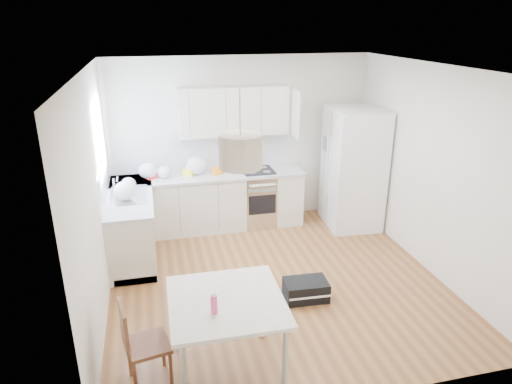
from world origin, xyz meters
TOP-DOWN VIEW (x-y plane):
  - floor at (0.00, 0.00)m, footprint 4.20×4.20m
  - ceiling at (0.00, 0.00)m, footprint 4.20×4.20m
  - wall_back at (0.00, 2.10)m, footprint 4.20×0.00m
  - wall_left at (-2.10, 0.00)m, footprint 0.00×4.20m
  - wall_right at (2.10, 0.00)m, footprint 0.00×4.20m
  - window_glassblock at (-2.09, 1.15)m, footprint 0.02×1.00m
  - cabinets_back at (-0.60, 1.80)m, footprint 3.00×0.60m
  - cabinets_left at (-1.80, 1.20)m, footprint 0.60×1.80m
  - counter_back at (-0.60, 1.80)m, footprint 3.02×0.64m
  - counter_left at (-1.80, 1.20)m, footprint 0.64×1.82m
  - backsplash_back at (-0.60, 2.09)m, footprint 3.00×0.01m
  - backsplash_left at (-2.09, 1.20)m, footprint 0.01×1.80m
  - upper_cabinets at (-0.15, 1.94)m, footprint 1.70×0.32m
  - range_oven at (0.20, 1.80)m, footprint 0.50×0.61m
  - sink at (-1.80, 1.15)m, footprint 0.50×0.80m
  - refrigerator at (1.71, 1.45)m, footprint 0.97×1.02m
  - dining_table at (-0.90, -1.50)m, footprint 1.06×1.06m
  - dining_chair at (-1.63, -1.46)m, footprint 0.44×0.44m
  - drink_bottle at (-1.03, -1.67)m, footprint 0.07×0.07m
  - gym_bag at (0.25, -0.49)m, footprint 0.54×0.37m
  - pendant_lamp at (-0.73, -1.39)m, footprint 0.46×0.46m
  - grocery_bag_a at (-1.52, 1.83)m, footprint 0.28×0.24m
  - grocery_bag_b at (-1.28, 1.79)m, footprint 0.21×0.18m
  - grocery_bag_c at (-0.78, 1.85)m, footprint 0.32×0.27m
  - grocery_bag_d at (-1.80, 1.39)m, footprint 0.20×0.17m
  - grocery_bag_e at (-1.84, 0.99)m, footprint 0.29×0.24m
  - snack_orange at (-0.46, 1.79)m, footprint 0.19×0.16m
  - snack_yellow at (-0.91, 1.82)m, footprint 0.19×0.18m
  - snack_red at (-1.47, 1.81)m, footprint 0.18×0.16m

SIDE VIEW (x-z plane):
  - floor at x=0.00m, z-range 0.00..0.00m
  - gym_bag at x=0.25m, z-range 0.00..0.24m
  - cabinets_back at x=-0.60m, z-range 0.00..0.88m
  - cabinets_left at x=-1.80m, z-range 0.00..0.88m
  - range_oven at x=0.20m, z-range 0.00..0.88m
  - dining_chair at x=-1.63m, z-range 0.00..0.90m
  - dining_table at x=-0.90m, z-range 0.32..1.14m
  - counter_back at x=-0.60m, z-range 0.88..0.92m
  - counter_left at x=-1.80m, z-range 0.88..0.92m
  - sink at x=-1.80m, z-range 0.84..0.99m
  - drink_bottle at x=-1.03m, z-range 0.82..1.03m
  - refrigerator at x=1.71m, z-range 0.00..1.92m
  - snack_red at x=-1.47m, z-range 0.92..1.03m
  - snack_orange at x=-0.46m, z-range 0.92..1.03m
  - snack_yellow at x=-0.91m, z-range 0.92..1.03m
  - grocery_bag_d at x=-1.80m, z-range 0.92..1.10m
  - grocery_bag_b at x=-1.28m, z-range 0.92..1.11m
  - grocery_bag_a at x=-1.52m, z-range 0.92..1.17m
  - grocery_bag_e at x=-1.84m, z-range 0.92..1.18m
  - grocery_bag_c at x=-0.78m, z-range 0.92..1.21m
  - backsplash_back at x=-0.60m, z-range 0.92..1.50m
  - backsplash_left at x=-2.09m, z-range 0.92..1.50m
  - wall_back at x=0.00m, z-range -0.75..3.45m
  - wall_left at x=-2.10m, z-range -0.75..3.45m
  - wall_right at x=2.10m, z-range -0.75..3.45m
  - window_glassblock at x=-2.09m, z-range 1.25..2.25m
  - upper_cabinets at x=-0.15m, z-range 1.50..2.25m
  - pendant_lamp at x=-0.73m, z-range 2.04..2.32m
  - ceiling at x=0.00m, z-range 2.70..2.70m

